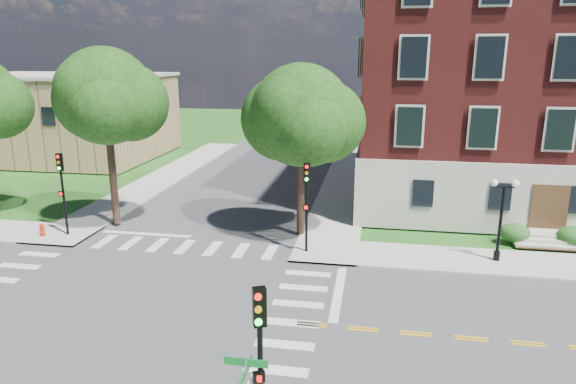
% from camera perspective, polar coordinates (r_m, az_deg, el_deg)
% --- Properties ---
extents(ground, '(160.00, 160.00, 0.00)m').
position_cam_1_polar(ground, '(23.07, -17.94, -12.19)').
color(ground, '#184714').
rests_on(ground, ground).
extents(road_ew, '(90.00, 12.00, 0.01)m').
position_cam_1_polar(road_ew, '(23.06, -17.94, -12.17)').
color(road_ew, '#3D3D3F').
rests_on(road_ew, ground).
extents(road_ns, '(12.00, 90.00, 0.01)m').
position_cam_1_polar(road_ns, '(23.06, -17.94, -12.17)').
color(road_ns, '#3D3D3F').
rests_on(road_ns, ground).
extents(sidewalk_ne, '(34.00, 34.00, 0.12)m').
position_cam_1_polar(sidewalk_ne, '(35.26, 17.94, -2.58)').
color(sidewalk_ne, '#9E9B93').
rests_on(sidewalk_ne, ground).
extents(sidewalk_nw, '(34.00, 34.00, 0.12)m').
position_cam_1_polar(sidewalk_nw, '(43.24, -26.72, -0.29)').
color(sidewalk_nw, '#9E9B93').
rests_on(sidewalk_nw, ground).
extents(crosswalk_east, '(2.20, 10.20, 0.02)m').
position_cam_1_polar(crosswalk_east, '(20.91, 0.42, -14.37)').
color(crosswalk_east, silver).
rests_on(crosswalk_east, ground).
extents(stop_bar_east, '(0.40, 5.50, 0.00)m').
position_cam_1_polar(stop_bar_east, '(23.39, 5.60, -11.08)').
color(stop_bar_east, silver).
rests_on(stop_bar_east, ground).
extents(secondary_building, '(20.40, 15.40, 8.30)m').
position_cam_1_polar(secondary_building, '(58.09, -24.05, 7.78)').
color(secondary_building, '#A18758').
rests_on(secondary_building, ground).
extents(tree_c, '(5.69, 5.69, 10.66)m').
position_cam_1_polar(tree_c, '(32.16, -19.60, 9.95)').
color(tree_c, black).
rests_on(tree_c, ground).
extents(tree_d, '(5.71, 5.71, 9.77)m').
position_cam_1_polar(tree_d, '(28.67, 1.46, 8.49)').
color(tree_d, black).
rests_on(tree_d, ground).
extents(traffic_signal_se, '(0.38, 0.46, 4.80)m').
position_cam_1_polar(traffic_signal_se, '(13.18, -3.13, -17.43)').
color(traffic_signal_se, black).
rests_on(traffic_signal_se, ground).
extents(traffic_signal_ne, '(0.33, 0.36, 4.80)m').
position_cam_1_polar(traffic_signal_ne, '(26.62, 2.10, -0.42)').
color(traffic_signal_ne, black).
rests_on(traffic_signal_ne, ground).
extents(traffic_signal_nw, '(0.33, 0.37, 4.80)m').
position_cam_1_polar(traffic_signal_nw, '(31.91, -23.82, 0.89)').
color(traffic_signal_nw, black).
rests_on(traffic_signal_nw, ground).
extents(twin_lamp_west, '(1.36, 0.36, 4.23)m').
position_cam_1_polar(twin_lamp_west, '(27.73, 22.61, -2.39)').
color(twin_lamp_west, black).
rests_on(twin_lamp_west, ground).
extents(fire_hydrant, '(0.35, 0.35, 0.75)m').
position_cam_1_polar(fire_hydrant, '(32.93, -25.64, -3.84)').
color(fire_hydrant, '#B7240E').
rests_on(fire_hydrant, ground).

